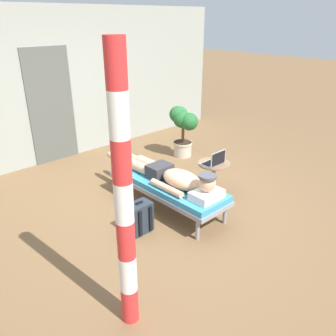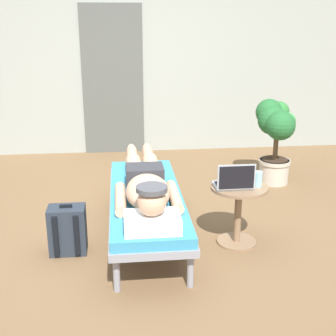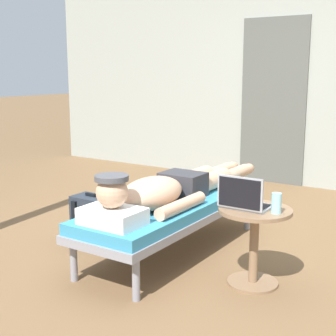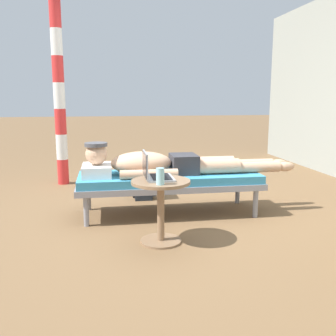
{
  "view_description": "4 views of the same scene",
  "coord_description": "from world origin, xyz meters",
  "px_view_note": "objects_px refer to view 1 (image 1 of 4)",
  "views": [
    {
      "loc": [
        -2.95,
        -3.19,
        2.5
      ],
      "look_at": [
        0.16,
        0.11,
        0.49
      ],
      "focal_mm": 36.72,
      "sensor_mm": 36.0,
      "label": 1
    },
    {
      "loc": [
        -0.24,
        -3.73,
        1.86
      ],
      "look_at": [
        0.16,
        -0.07,
        0.64
      ],
      "focal_mm": 48.58,
      "sensor_mm": 36.0,
      "label": 2
    },
    {
      "loc": [
        1.93,
        -3.12,
        1.4
      ],
      "look_at": [
        -0.27,
        0.22,
        0.6
      ],
      "focal_mm": 51.77,
      "sensor_mm": 36.0,
      "label": 3
    },
    {
      "loc": [
        3.72,
        -0.71,
        1.19
      ],
      "look_at": [
        0.19,
        -0.13,
        0.52
      ],
      "focal_mm": 41.0,
      "sensor_mm": 36.0,
      "label": 4
    }
  ],
  "objects_px": {
    "person_reclining": "(169,175)",
    "lounge_chair": "(167,185)",
    "side_table": "(213,173)",
    "porch_post": "(124,202)",
    "laptop": "(214,161)",
    "drink_glass": "(222,157)",
    "backpack": "(139,218)",
    "potted_plant": "(183,124)"
  },
  "relations": [
    {
      "from": "person_reclining",
      "to": "side_table",
      "type": "bearing_deg",
      "value": -10.92
    },
    {
      "from": "drink_glass",
      "to": "backpack",
      "type": "distance_m",
      "value": 1.63
    },
    {
      "from": "person_reclining",
      "to": "laptop",
      "type": "bearing_deg",
      "value": -15.73
    },
    {
      "from": "lounge_chair",
      "to": "porch_post",
      "type": "relative_size",
      "value": 0.77
    },
    {
      "from": "person_reclining",
      "to": "drink_glass",
      "type": "xyz_separation_m",
      "value": [
        0.92,
        -0.17,
        0.07
      ]
    },
    {
      "from": "laptop",
      "to": "side_table",
      "type": "bearing_deg",
      "value": 40.52
    },
    {
      "from": "lounge_chair",
      "to": "side_table",
      "type": "bearing_deg",
      "value": -14.57
    },
    {
      "from": "backpack",
      "to": "porch_post",
      "type": "xyz_separation_m",
      "value": [
        -0.93,
        -1.01,
        1.0
      ]
    },
    {
      "from": "side_table",
      "to": "person_reclining",
      "type": "bearing_deg",
      "value": 169.08
    },
    {
      "from": "laptop",
      "to": "potted_plant",
      "type": "height_order",
      "value": "potted_plant"
    },
    {
      "from": "laptop",
      "to": "drink_glass",
      "type": "bearing_deg",
      "value": 7.11
    },
    {
      "from": "drink_glass",
      "to": "backpack",
      "type": "xyz_separation_m",
      "value": [
        -1.58,
        0.02,
        -0.39
      ]
    },
    {
      "from": "person_reclining",
      "to": "side_table",
      "type": "distance_m",
      "value": 0.8
    },
    {
      "from": "person_reclining",
      "to": "side_table",
      "type": "xyz_separation_m",
      "value": [
        0.77,
        -0.15,
        -0.16
      ]
    },
    {
      "from": "side_table",
      "to": "laptop",
      "type": "height_order",
      "value": "laptop"
    },
    {
      "from": "side_table",
      "to": "drink_glass",
      "type": "bearing_deg",
      "value": -9.49
    },
    {
      "from": "lounge_chair",
      "to": "laptop",
      "type": "height_order",
      "value": "laptop"
    },
    {
      "from": "lounge_chair",
      "to": "backpack",
      "type": "bearing_deg",
      "value": -162.78
    },
    {
      "from": "person_reclining",
      "to": "lounge_chair",
      "type": "bearing_deg",
      "value": 90.0
    },
    {
      "from": "backpack",
      "to": "porch_post",
      "type": "distance_m",
      "value": 1.7
    },
    {
      "from": "lounge_chair",
      "to": "drink_glass",
      "type": "height_order",
      "value": "drink_glass"
    },
    {
      "from": "lounge_chair",
      "to": "person_reclining",
      "type": "bearing_deg",
      "value": -90.0
    },
    {
      "from": "lounge_chair",
      "to": "backpack",
      "type": "distance_m",
      "value": 0.71
    },
    {
      "from": "porch_post",
      "to": "lounge_chair",
      "type": "bearing_deg",
      "value": 37.43
    },
    {
      "from": "potted_plant",
      "to": "backpack",
      "type": "bearing_deg",
      "value": -147.44
    },
    {
      "from": "side_table",
      "to": "potted_plant",
      "type": "relative_size",
      "value": 0.53
    },
    {
      "from": "lounge_chair",
      "to": "person_reclining",
      "type": "xyz_separation_m",
      "value": [
        -0.0,
        -0.05,
        0.17
      ]
    },
    {
      "from": "side_table",
      "to": "backpack",
      "type": "relative_size",
      "value": 1.23
    },
    {
      "from": "backpack",
      "to": "porch_post",
      "type": "bearing_deg",
      "value": -132.56
    },
    {
      "from": "backpack",
      "to": "potted_plant",
      "type": "distance_m",
      "value": 2.67
    },
    {
      "from": "laptop",
      "to": "backpack",
      "type": "bearing_deg",
      "value": 178.06
    },
    {
      "from": "laptop",
      "to": "drink_glass",
      "type": "xyz_separation_m",
      "value": [
        0.21,
        0.03,
        0.01
      ]
    },
    {
      "from": "lounge_chair",
      "to": "laptop",
      "type": "distance_m",
      "value": 0.79
    },
    {
      "from": "drink_glass",
      "to": "backpack",
      "type": "relative_size",
      "value": 0.31
    },
    {
      "from": "backpack",
      "to": "person_reclining",
      "type": "bearing_deg",
      "value": 13.05
    },
    {
      "from": "drink_glass",
      "to": "lounge_chair",
      "type": "bearing_deg",
      "value": 166.24
    },
    {
      "from": "drink_glass",
      "to": "backpack",
      "type": "bearing_deg",
      "value": 179.27
    },
    {
      "from": "side_table",
      "to": "backpack",
      "type": "bearing_deg",
      "value": -179.8
    },
    {
      "from": "person_reclining",
      "to": "porch_post",
      "type": "xyz_separation_m",
      "value": [
        -1.59,
        -1.17,
        0.68
      ]
    },
    {
      "from": "side_table",
      "to": "porch_post",
      "type": "xyz_separation_m",
      "value": [
        -2.36,
        -1.02,
        0.84
      ]
    },
    {
      "from": "porch_post",
      "to": "person_reclining",
      "type": "bearing_deg",
      "value": 36.24
    },
    {
      "from": "porch_post",
      "to": "laptop",
      "type": "bearing_deg",
      "value": 22.8
    }
  ]
}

